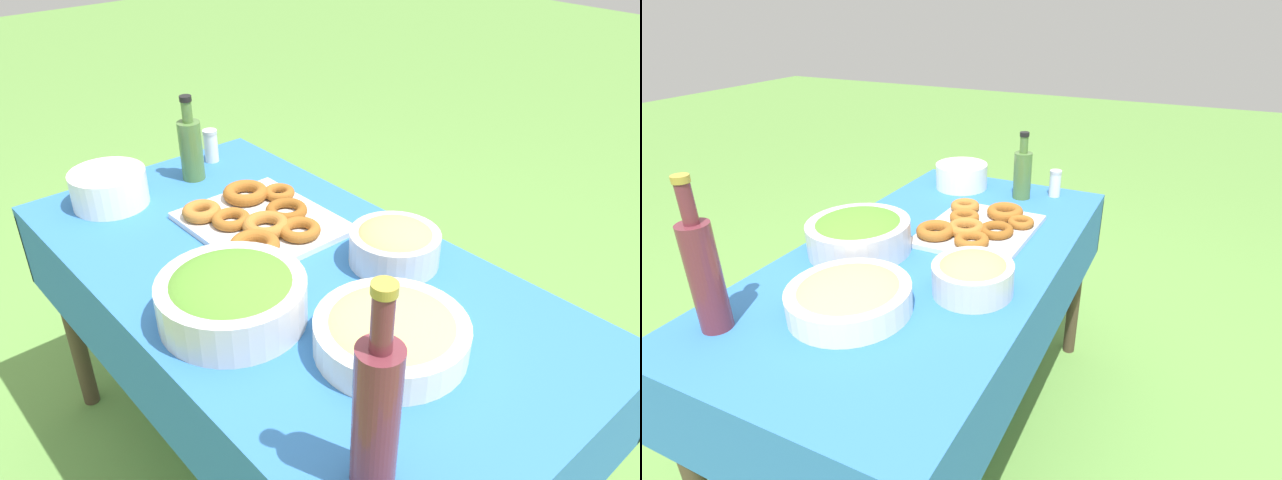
% 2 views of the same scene
% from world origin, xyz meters
% --- Properties ---
extents(ground_plane, '(14.00, 14.00, 0.00)m').
position_xyz_m(ground_plane, '(0.00, 0.00, 0.00)').
color(ground_plane, '#609342').
extents(picnic_table, '(1.44, 0.75, 0.72)m').
position_xyz_m(picnic_table, '(0.00, 0.00, 0.62)').
color(picnic_table, '#2D6BB2').
rests_on(picnic_table, ground_plane).
extents(salad_bowl, '(0.30, 0.30, 0.11)m').
position_xyz_m(salad_bowl, '(0.08, -0.19, 0.78)').
color(salad_bowl, silver).
rests_on(salad_bowl, picnic_table).
extents(pasta_bowl, '(0.30, 0.30, 0.08)m').
position_xyz_m(pasta_bowl, '(0.35, -0.02, 0.76)').
color(pasta_bowl, white).
rests_on(pasta_bowl, picnic_table).
extents(donut_platter, '(0.38, 0.34, 0.05)m').
position_xyz_m(donut_platter, '(-0.19, 0.07, 0.74)').
color(donut_platter, silver).
rests_on(donut_platter, picnic_table).
extents(plate_stack, '(0.20, 0.20, 0.10)m').
position_xyz_m(plate_stack, '(-0.56, -0.16, 0.77)').
color(plate_stack, white).
rests_on(plate_stack, picnic_table).
extents(olive_oil_bottle, '(0.07, 0.07, 0.25)m').
position_xyz_m(olive_oil_bottle, '(-0.55, 0.09, 0.82)').
color(olive_oil_bottle, '#4C7238').
rests_on(olive_oil_bottle, picnic_table).
extents(wine_bottle, '(0.07, 0.07, 0.36)m').
position_xyz_m(wine_bottle, '(0.54, -0.26, 0.86)').
color(wine_bottle, maroon).
rests_on(wine_bottle, picnic_table).
extents(bread_bowl, '(0.21, 0.21, 0.10)m').
position_xyz_m(bread_bowl, '(0.15, 0.21, 0.77)').
color(bread_bowl, silver).
rests_on(bread_bowl, picnic_table).
extents(salt_shaker, '(0.04, 0.04, 0.10)m').
position_xyz_m(salt_shaker, '(-0.62, 0.20, 0.77)').
color(salt_shaker, white).
rests_on(salt_shaker, picnic_table).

